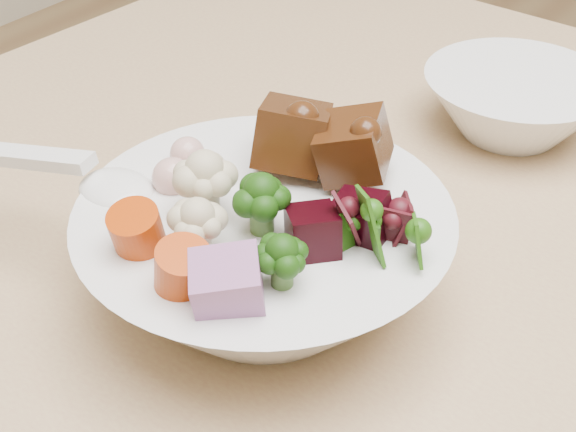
# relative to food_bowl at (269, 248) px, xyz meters

# --- Properties ---
(food_bowl) EXTENTS (0.25, 0.25, 0.14)m
(food_bowl) POSITION_rel_food_bowl_xyz_m (0.00, 0.00, 0.00)
(food_bowl) COLOR white
(food_bowl) RESTS_ON dining_table
(soup_spoon) EXTENTS (0.16, 0.06, 0.03)m
(soup_spoon) POSITION_rel_food_bowl_xyz_m (-0.12, -0.04, 0.03)
(soup_spoon) COLOR white
(soup_spoon) RESTS_ON food_bowl
(side_bowl) EXTENTS (0.17, 0.17, 0.06)m
(side_bowl) POSITION_rel_food_bowl_xyz_m (0.05, 0.31, -0.01)
(side_bowl) COLOR white
(side_bowl) RESTS_ON dining_table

